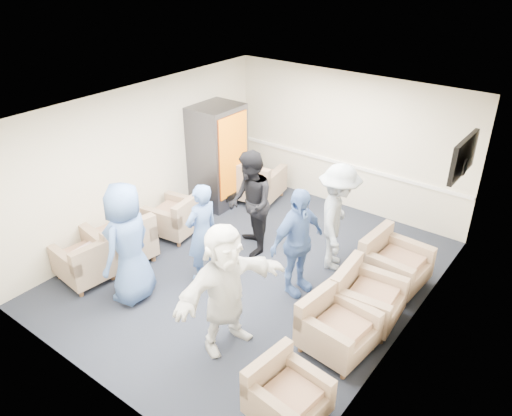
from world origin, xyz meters
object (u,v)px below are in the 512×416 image
Objects in this scene: armchair_right_far at (392,264)px; person_mid_left at (202,233)px; armchair_left_near at (89,262)px; armchair_left_mid at (121,243)px; person_back_left at (250,204)px; armchair_right_midnear at (334,328)px; person_back_right at (337,218)px; armchair_right_near at (285,395)px; vending_machine at (218,156)px; armchair_left_far at (176,218)px; person_mid_right at (297,242)px; person_front_right at (225,288)px; armchair_right_midfar at (364,298)px; person_front_left at (128,244)px; armchair_corner at (255,184)px.

person_mid_left is (-2.45, -1.63, 0.47)m from armchair_right_far.
armchair_left_near is 0.64m from armchair_left_mid.
armchair_left_mid is at bearing -89.92° from person_back_left.
armchair_right_midnear is 2.03m from person_back_right.
armchair_right_near is 0.41× the size of vending_machine.
armchair_left_far is 1.62m from vending_machine.
person_back_right is at bearing 98.54° from armchair_left_far.
armchair_left_far is at bearing 67.56° from armchair_right_near.
person_back_right reaches higher than person_mid_right.
person_back_left reaches higher than person_front_right.
armchair_right_midnear reaches higher than armchair_right_near.
person_front_right reaches higher than armchair_right_near.
armchair_left_mid is at bearing 122.57° from armchair_right_far.
armchair_right_midfar is (3.86, 1.14, -0.03)m from armchair_left_mid.
person_front_right is (2.79, -3.08, -0.11)m from vending_machine.
person_front_left reaches higher than armchair_right_midfar.
person_mid_right is at bearing 87.46° from armchair_right_midfar.
person_back_right reaches higher than armchair_left_mid.
armchair_right_far is 2.98m from person_mid_left.
armchair_right_midfar is at bearing -75.02° from person_mid_right.
person_front_left reaches higher than armchair_left_near.
person_back_right is 2.48m from person_front_right.
person_back_left is (0.12, 1.06, 0.10)m from person_mid_left.
armchair_right_near is 2.40m from person_mid_right.
armchair_left_mid is 1.18× the size of armchair_right_midfar.
person_back_right is at bearing 25.54° from armchair_right_near.
armchair_right_near is 0.76× the size of armchair_corner.
person_back_left is (1.49, 1.58, 0.54)m from armchair_left_mid.
armchair_left_mid is 1.21m from armchair_left_far.
armchair_left_mid is 2.74m from vending_machine.
person_mid_right reaches higher than armchair_right_midfar.
armchair_right_far is 0.51× the size of person_back_left.
person_front_right reaches higher than armchair_right_midfar.
person_back_left is at bearing 114.23° from armchair_corner.
person_back_right reaches higher than armchair_left_far.
vending_machine is 1.25× the size of person_mid_left.
person_back_right is at bearing 98.92° from armchair_right_far.
person_mid_left is 1.07m from person_back_left.
armchair_right_midfar is at bearing -20.65° from vending_machine.
person_back_left reaches higher than armchair_left_near.
armchair_corner is 0.99m from vending_machine.
armchair_right_midnear is 0.49× the size of person_front_left.
armchair_right_far is at bearing 57.15° from person_back_left.
armchair_left_near is 3.97m from armchair_right_midnear.
armchair_left_far is 0.85× the size of armchair_corner.
armchair_right_near is 2.06m from armchair_right_midfar.
person_mid_left reaches higher than armchair_corner.
armchair_corner is 2.85m from person_mid_left.
armchair_right_midnear is 0.83× the size of armchair_corner.
armchair_right_midfar is 1.24m from person_mid_right.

